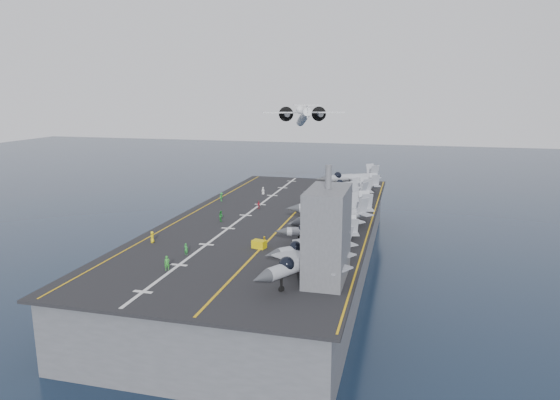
% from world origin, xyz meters
% --- Properties ---
extents(ground, '(500.00, 500.00, 0.00)m').
position_xyz_m(ground, '(0.00, 0.00, 0.00)').
color(ground, '#142135').
rests_on(ground, ground).
extents(hull, '(36.00, 90.00, 10.00)m').
position_xyz_m(hull, '(0.00, 0.00, 5.00)').
color(hull, '#56595E').
rests_on(hull, ground).
extents(flight_deck, '(38.00, 92.00, 0.40)m').
position_xyz_m(flight_deck, '(0.00, 0.00, 10.20)').
color(flight_deck, black).
rests_on(flight_deck, hull).
extents(foul_line, '(0.35, 90.00, 0.02)m').
position_xyz_m(foul_line, '(3.00, 0.00, 10.42)').
color(foul_line, gold).
rests_on(foul_line, flight_deck).
extents(landing_centerline, '(0.50, 90.00, 0.02)m').
position_xyz_m(landing_centerline, '(-6.00, 0.00, 10.42)').
color(landing_centerline, silver).
rests_on(landing_centerline, flight_deck).
extents(deck_edge_port, '(0.25, 90.00, 0.02)m').
position_xyz_m(deck_edge_port, '(-17.00, 0.00, 10.42)').
color(deck_edge_port, gold).
rests_on(deck_edge_port, flight_deck).
extents(deck_edge_stbd, '(0.25, 90.00, 0.02)m').
position_xyz_m(deck_edge_stbd, '(18.50, 0.00, 10.42)').
color(deck_edge_stbd, gold).
rests_on(deck_edge_stbd, flight_deck).
extents(island_superstructure, '(5.00, 10.00, 15.00)m').
position_xyz_m(island_superstructure, '(15.00, -30.00, 17.90)').
color(island_superstructure, '#56595E').
rests_on(island_superstructure, flight_deck).
extents(fighter_jet_0, '(17.51, 19.44, 5.63)m').
position_xyz_m(fighter_jet_0, '(12.62, -31.66, 13.21)').
color(fighter_jet_0, '#8C929C').
rests_on(fighter_jet_0, flight_deck).
extents(fighter_jet_1, '(16.58, 16.49, 4.87)m').
position_xyz_m(fighter_jet_1, '(12.22, -24.10, 12.84)').
color(fighter_jet_1, gray).
rests_on(fighter_jet_1, flight_deck).
extents(fighter_jet_2, '(14.96, 11.72, 4.60)m').
position_xyz_m(fighter_jet_2, '(11.85, -15.45, 12.70)').
color(fighter_jet_2, '#90969F').
rests_on(fighter_jet_2, flight_deck).
extents(fighter_jet_3, '(19.24, 19.43, 5.70)m').
position_xyz_m(fighter_jet_3, '(12.34, -7.66, 13.25)').
color(fighter_jet_3, gray).
rests_on(fighter_jet_3, flight_deck).
extents(fighter_jet_4, '(18.50, 14.89, 5.59)m').
position_xyz_m(fighter_jet_4, '(11.72, -0.47, 13.20)').
color(fighter_jet_4, '#979EA5').
rests_on(fighter_jet_4, flight_deck).
extents(fighter_jet_5, '(17.18, 19.08, 5.52)m').
position_xyz_m(fighter_jet_5, '(12.06, 8.55, 13.16)').
color(fighter_jet_5, '#9299A2').
rests_on(fighter_jet_5, flight_deck).
extents(fighter_jet_6, '(18.05, 15.17, 5.33)m').
position_xyz_m(fighter_jet_6, '(10.67, 16.97, 13.07)').
color(fighter_jet_6, '#98A0A9').
rests_on(fighter_jet_6, flight_deck).
extents(fighter_jet_7, '(16.42, 13.38, 4.93)m').
position_xyz_m(fighter_jet_7, '(12.29, 25.89, 12.86)').
color(fighter_jet_7, '#A1A8B2').
rests_on(fighter_jet_7, flight_deck).
extents(fighter_jet_8, '(19.80, 17.96, 5.73)m').
position_xyz_m(fighter_jet_8, '(10.83, 34.43, 13.26)').
color(fighter_jet_8, gray).
rests_on(fighter_jet_8, flight_deck).
extents(tow_cart_a, '(2.35, 1.81, 1.25)m').
position_xyz_m(tow_cart_a, '(2.70, -19.64, 11.03)').
color(tow_cart_a, '#D6BD08').
rests_on(tow_cart_a, flight_deck).
extents(tow_cart_b, '(1.90, 1.37, 1.06)m').
position_xyz_m(tow_cart_b, '(5.48, 3.36, 10.93)').
color(tow_cart_b, yellow).
rests_on(tow_cart_b, flight_deck).
extents(tow_cart_c, '(1.93, 1.26, 1.15)m').
position_xyz_m(tow_cart_c, '(5.34, 23.90, 10.98)').
color(tow_cart_c, yellow).
rests_on(tow_cart_c, flight_deck).
extents(crew_0, '(0.98, 1.27, 1.88)m').
position_xyz_m(crew_0, '(-14.89, -21.17, 11.34)').
color(crew_0, yellow).
rests_on(crew_0, flight_deck).
extents(crew_1, '(1.21, 0.93, 1.80)m').
position_xyz_m(crew_1, '(-6.95, -25.55, 11.30)').
color(crew_1, '#268C33').
rests_on(crew_1, flight_deck).
extents(crew_2, '(1.40, 1.46, 2.03)m').
position_xyz_m(crew_2, '(-9.04, -5.51, 11.42)').
color(crew_2, '#1B822B').
rests_on(crew_2, flight_deck).
extents(crew_3, '(0.86, 1.23, 1.97)m').
position_xyz_m(crew_3, '(-15.35, 11.16, 11.39)').
color(crew_3, green).
rests_on(crew_3, flight_deck).
extents(crew_4, '(1.18, 1.04, 1.65)m').
position_xyz_m(crew_4, '(-5.10, 6.03, 11.22)').
color(crew_4, '#B32031').
rests_on(crew_4, flight_deck).
extents(crew_5, '(1.30, 1.10, 1.83)m').
position_xyz_m(crew_5, '(-8.42, 20.58, 11.32)').
color(crew_5, silver).
rests_on(crew_5, flight_deck).
extents(crew_6, '(1.49, 1.36, 2.07)m').
position_xyz_m(crew_6, '(-6.59, -32.35, 11.43)').
color(crew_6, green).
rests_on(crew_6, flight_deck).
extents(crew_7, '(1.13, 1.20, 1.67)m').
position_xyz_m(crew_7, '(3.22, -18.67, 11.23)').
color(crew_7, yellow).
rests_on(crew_7, flight_deck).
extents(transport_plane, '(28.14, 23.50, 5.68)m').
position_xyz_m(transport_plane, '(-5.53, 53.31, 27.08)').
color(transport_plane, silver).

